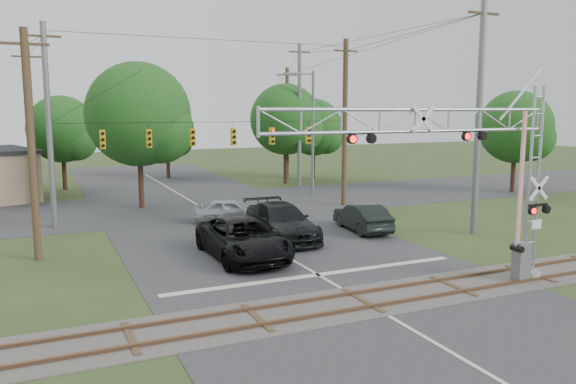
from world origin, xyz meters
name	(u,v)px	position (x,y,z in m)	size (l,w,h in m)	color
ground	(396,321)	(0.00, 0.00, 0.00)	(160.00, 160.00, 0.00)	#2D3B1B
road_main	(275,250)	(0.00, 10.00, 0.01)	(14.00, 90.00, 0.02)	#2C2B2E
road_cross	(198,205)	(0.00, 24.00, 0.01)	(90.00, 12.00, 0.02)	#2C2B2E
railroad_track	(363,301)	(0.00, 2.00, 0.03)	(90.00, 3.20, 0.17)	#49453F
crossing_gantry	(465,164)	(4.00, 1.64, 4.76)	(12.13, 0.97, 7.62)	gray
traffic_signal_span	(227,127)	(0.91, 20.00, 5.62)	(19.34, 0.36, 11.50)	slate
pickup_black	(243,239)	(-1.87, 9.32, 0.90)	(2.97, 6.44, 1.79)	black
car_dark	(281,222)	(1.23, 12.13, 0.92)	(2.57, 6.33, 1.84)	black
sedan_silver	(231,211)	(0.19, 17.18, 0.74)	(1.75, 4.35, 1.48)	#9E9FA5
suv_dark	(362,217)	(6.16, 12.10, 0.78)	(1.64, 4.71, 1.55)	black
streetlight	(311,127)	(9.31, 24.94, 5.39)	(2.57, 0.27, 9.65)	slate
utility_poles	(244,123)	(3.16, 23.12, 5.79)	(24.47, 26.94, 12.36)	#44301F
treeline	(157,123)	(-1.34, 30.78, 5.67)	(54.37, 26.54, 9.91)	#332117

